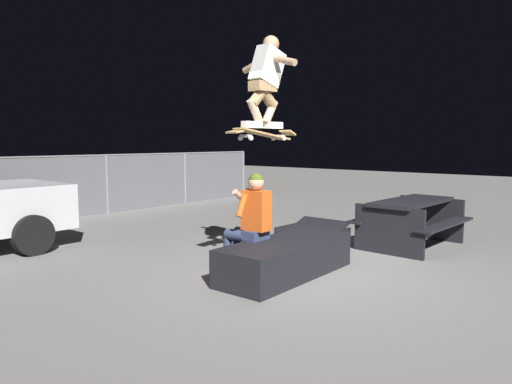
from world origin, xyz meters
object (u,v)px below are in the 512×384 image
Objects in this scene: kicker_ramp at (312,234)px; picnic_table_back at (411,215)px; ledge_box_main at (286,258)px; person_sitting_on_ledge at (250,218)px; skater_airborne at (266,77)px; skateboard at (263,134)px.

kicker_ramp is 0.59× the size of picnic_table_back.
kicker_ramp is (2.22, 1.05, -0.16)m from ledge_box_main.
skater_airborne is at bearing -59.46° from person_sitting_on_ledge.
picnic_table_back reaches higher than kicker_ramp.
person_sitting_on_ledge is 1.24× the size of skateboard.
skateboard is at bearing -161.48° from kicker_ramp.
kicker_ramp is 1.71m from picnic_table_back.
skater_airborne reaches higher than skateboard.
skater_airborne reaches higher than person_sitting_on_ledge.
skateboard is at bearing 122.95° from ledge_box_main.
skateboard is 0.59× the size of picnic_table_back.
picnic_table_back is at bearing -16.08° from skateboard.
kicker_ramp is (2.43, 0.63, -0.65)m from person_sitting_on_ledge.
ledge_box_main is at bearing -63.42° from person_sitting_on_ledge.
skater_airborne is 1.07× the size of kicker_ramp.
skater_airborne is (0.06, -0.01, 0.69)m from skateboard.
skateboard is (0.05, -0.17, 1.05)m from person_sitting_on_ledge.
skateboard reaches higher than kicker_ramp.
picnic_table_back is at bearing -18.95° from person_sitting_on_ledge.
skateboard is 3.03m from kicker_ramp.
picnic_table_back is at bearing -16.26° from skater_airborne.
person_sitting_on_ledge is 2.59m from kicker_ramp.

